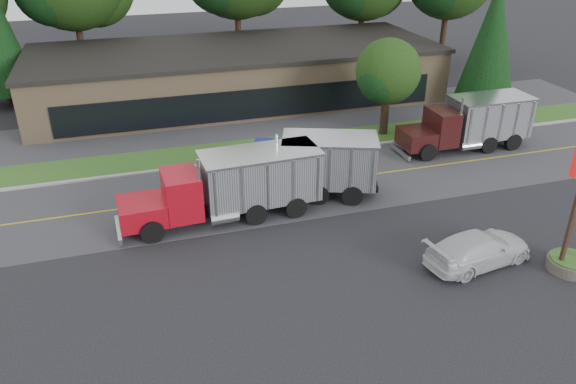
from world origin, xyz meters
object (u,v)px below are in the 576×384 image
Objects in this scene: dump_truck_red at (234,184)px; dump_truck_blue at (307,164)px; rally_car at (479,249)px; dump_truck_maroon at (472,122)px.

dump_truck_red and dump_truck_blue have the same top height.
rally_car is at bearing 139.36° from dump_truck_red.
dump_truck_blue is 12.82m from dump_truck_maroon.
rally_car is (5.07, -8.66, -1.06)m from dump_truck_blue.
dump_truck_red is 1.17× the size of dump_truck_maroon.
dump_truck_red is 12.01m from rally_car.
dump_truck_blue is at bearing 15.00° from dump_truck_maroon.
dump_truck_maroon is at bearing -41.01° from rally_car.
dump_truck_blue is 10.09m from rally_car.
dump_truck_maroon is (16.75, 4.47, -0.01)m from dump_truck_red.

